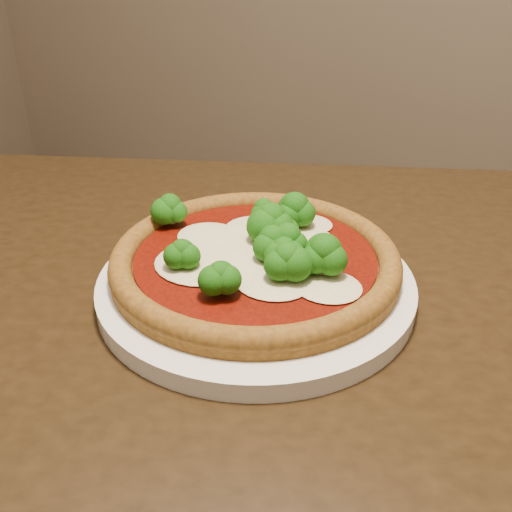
% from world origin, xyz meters
% --- Properties ---
extents(dining_table, '(1.31, 1.17, 0.75)m').
position_xyz_m(dining_table, '(0.15, 0.24, 0.65)').
color(dining_table, black).
rests_on(dining_table, floor).
extents(plate, '(0.30, 0.30, 0.02)m').
position_xyz_m(plate, '(0.10, 0.30, 0.76)').
color(plate, white).
rests_on(plate, dining_table).
extents(pizza, '(0.28, 0.28, 0.06)m').
position_xyz_m(pizza, '(0.09, 0.32, 0.78)').
color(pizza, brown).
rests_on(pizza, plate).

